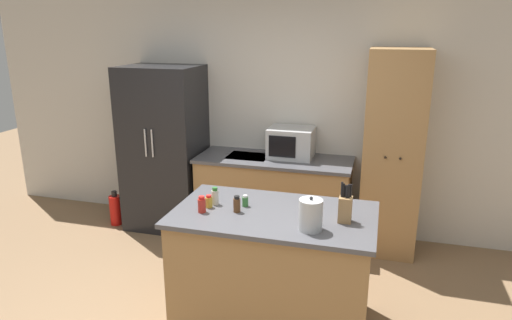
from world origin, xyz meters
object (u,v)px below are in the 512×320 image
Objects in this scene: spice_bottle_tall_dark at (209,202)px; spice_bottle_green_herb at (245,201)px; pantry_cabinet at (392,154)px; microwave at (291,143)px; spice_bottle_short_red at (215,196)px; kettle at (311,215)px; fire_extinguisher at (116,210)px; knife_block at (345,208)px; refrigerator at (165,148)px; spice_bottle_pale_salt at (237,204)px; spice_bottle_amber_oil at (202,205)px.

spice_bottle_tall_dark reaches higher than spice_bottle_green_herb.
microwave is (-1.04, 0.06, 0.03)m from pantry_cabinet.
kettle is at bearing -17.98° from spice_bottle_short_red.
microwave is 1.89m from kettle.
fire_extinguisher is (-3.07, -0.24, -0.85)m from pantry_cabinet.
knife_block is 1.00m from spice_bottle_short_red.
spice_bottle_short_red is 0.24m from spice_bottle_green_herb.
microwave is 1.78m from knife_block.
microwave is 1.13× the size of fire_extinguisher.
knife_block is 0.29m from kettle.
refrigerator reaches higher than spice_bottle_pale_salt.
spice_bottle_short_red is (-1.32, -1.51, -0.03)m from pantry_cabinet.
kettle is 0.58× the size of fire_extinguisher.
spice_bottle_green_herb is at bearing -31.97° from fire_extinguisher.
knife_block is at bearing 2.80° from spice_bottle_pale_salt.
spice_bottle_tall_dark is 0.08m from spice_bottle_short_red.
refrigerator is 2.00m from spice_bottle_green_herb.
knife_block is at bearing -6.43° from spice_bottle_green_herb.
spice_bottle_tall_dark is (-0.30, -1.64, -0.08)m from microwave.
pantry_cabinet is at bearing 49.57° from spice_bottle_tall_dark.
kettle is at bearing -74.52° from microwave.
spice_bottle_green_herb is (-1.08, -1.48, -0.05)m from pantry_cabinet.
microwave reaches higher than spice_bottle_amber_oil.
spice_bottle_tall_dark is (1.14, -1.52, 0.06)m from refrigerator.
knife_block reaches higher than spice_bottle_green_herb.
pantry_cabinet reaches higher than spice_bottle_amber_oil.
knife_block is 1.02m from spice_bottle_tall_dark.
refrigerator reaches higher than spice_bottle_green_herb.
spice_bottle_green_herb is at bearing -91.57° from microwave.
spice_bottle_green_herb is (-0.04, -1.54, -0.09)m from microwave.
spice_bottle_tall_dark is at bearing -53.21° from refrigerator.
kettle is (1.94, -1.71, 0.12)m from refrigerator.
pantry_cabinet is 15.01× the size of spice_bottle_short_red.
pantry_cabinet is 16.57× the size of spice_bottle_amber_oil.
spice_bottle_tall_dark is 1.10× the size of spice_bottle_green_herb.
pantry_cabinet reaches higher than knife_block.
knife_block is 0.79m from spice_bottle_pale_salt.
fire_extinguisher is (-1.75, 1.27, -0.82)m from spice_bottle_short_red.
kettle is (0.57, -0.16, 0.05)m from spice_bottle_pale_salt.
spice_bottle_pale_salt reaches higher than spice_bottle_green_herb.
fire_extinguisher is (-1.71, 1.44, -0.81)m from spice_bottle_amber_oil.
spice_bottle_pale_salt is at bearing 16.69° from spice_bottle_amber_oil.
spice_bottle_short_red is at bearing -51.31° from refrigerator.
microwave is at bearing 79.56° from spice_bottle_tall_dark.
refrigerator is 1.98m from spice_bottle_amber_oil.
pantry_cabinet is 16.30× the size of spice_bottle_pale_salt.
refrigerator is 4.46× the size of fire_extinguisher.
refrigerator is 2.59m from kettle.
kettle is (-0.21, -0.19, 0.00)m from knife_block.
refrigerator is 20.91× the size of spice_bottle_green_herb.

